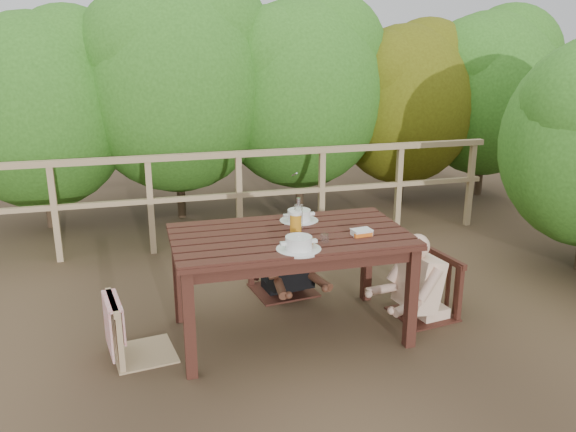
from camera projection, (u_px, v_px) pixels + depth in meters
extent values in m
plane|color=brown|center=(290.00, 333.00, 4.42)|extent=(60.00, 60.00, 0.00)
cube|color=#341811|center=(290.00, 285.00, 4.31)|extent=(1.67, 0.94, 0.77)
cube|color=tan|center=(140.00, 298.00, 4.00)|extent=(0.48, 0.48, 0.85)
cube|color=#341811|center=(283.00, 236.00, 5.00)|extent=(0.57, 0.57, 1.02)
cube|color=#341811|center=(426.00, 262.00, 4.57)|extent=(0.51, 0.51, 0.90)
cube|color=tan|center=(239.00, 199.00, 6.12)|extent=(5.60, 0.10, 1.01)
cylinder|color=white|center=(299.00, 244.00, 3.87)|extent=(0.30, 0.30, 0.10)
cylinder|color=silver|center=(299.00, 216.00, 4.47)|extent=(0.29, 0.29, 0.10)
ellipsoid|color=olive|center=(305.00, 241.00, 3.95)|extent=(0.13, 0.10, 0.08)
cylinder|color=#C5881C|center=(296.00, 223.00, 4.20)|extent=(0.09, 0.09, 0.17)
cylinder|color=silver|center=(298.00, 215.00, 4.22)|extent=(0.06, 0.06, 0.26)
cylinder|color=white|center=(324.00, 239.00, 4.00)|extent=(0.06, 0.06, 0.07)
cube|color=white|center=(362.00, 233.00, 4.14)|extent=(0.15, 0.11, 0.06)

